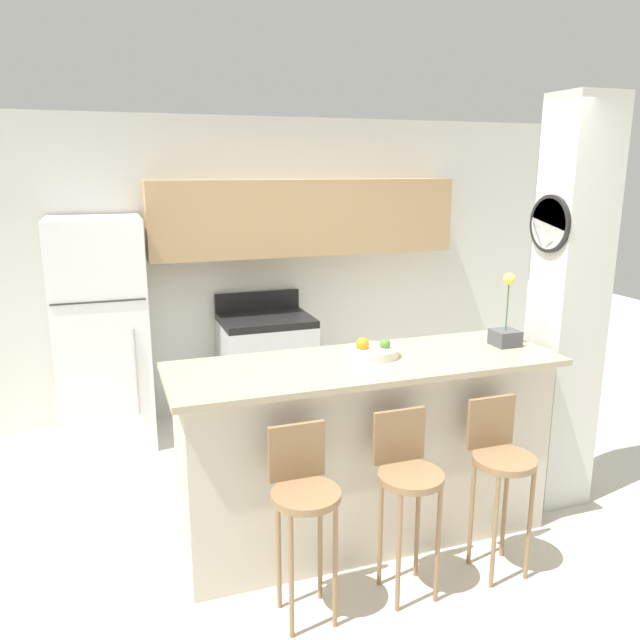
{
  "coord_description": "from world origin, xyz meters",
  "views": [
    {
      "loc": [
        -1.34,
        -3.05,
        2.12
      ],
      "look_at": [
        0.0,
        0.79,
        1.13
      ],
      "focal_mm": 35.0,
      "sensor_mm": 36.0,
      "label": 1
    }
  ],
  "objects_px": {
    "refrigerator": "(102,334)",
    "bar_stool_right": "(500,462)",
    "stove_range": "(267,367)",
    "fruit_bowl": "(373,351)",
    "bar_stool_left": "(304,497)",
    "orchid_vase": "(506,330)",
    "bar_stool_mid": "(407,478)"
  },
  "relations": [
    {
      "from": "bar_stool_left",
      "to": "orchid_vase",
      "type": "relative_size",
      "value": 2.14
    },
    {
      "from": "stove_range",
      "to": "bar_stool_left",
      "type": "relative_size",
      "value": 1.13
    },
    {
      "from": "orchid_vase",
      "to": "bar_stool_mid",
      "type": "bearing_deg",
      "value": -149.34
    },
    {
      "from": "refrigerator",
      "to": "bar_stool_mid",
      "type": "height_order",
      "value": "refrigerator"
    },
    {
      "from": "bar_stool_left",
      "to": "bar_stool_mid",
      "type": "relative_size",
      "value": 1.0
    },
    {
      "from": "bar_stool_left",
      "to": "orchid_vase",
      "type": "distance_m",
      "value": 1.65
    },
    {
      "from": "refrigerator",
      "to": "bar_stool_mid",
      "type": "xyz_separation_m",
      "value": [
        1.4,
        -2.41,
        -0.26
      ]
    },
    {
      "from": "bar_stool_left",
      "to": "bar_stool_right",
      "type": "distance_m",
      "value": 1.08
    },
    {
      "from": "refrigerator",
      "to": "bar_stool_right",
      "type": "bearing_deg",
      "value": -51.19
    },
    {
      "from": "bar_stool_left",
      "to": "bar_stool_right",
      "type": "height_order",
      "value": "same"
    },
    {
      "from": "stove_range",
      "to": "bar_stool_mid",
      "type": "bearing_deg",
      "value": -87.91
    },
    {
      "from": "bar_stool_left",
      "to": "bar_stool_mid",
      "type": "distance_m",
      "value": 0.54
    },
    {
      "from": "bar_stool_right",
      "to": "refrigerator",
      "type": "bearing_deg",
      "value": 128.81
    },
    {
      "from": "fruit_bowl",
      "to": "bar_stool_mid",
      "type": "bearing_deg",
      "value": -96.72
    },
    {
      "from": "orchid_vase",
      "to": "bar_stool_left",
      "type": "bearing_deg",
      "value": -159.56
    },
    {
      "from": "refrigerator",
      "to": "bar_stool_mid",
      "type": "bearing_deg",
      "value": -59.89
    },
    {
      "from": "refrigerator",
      "to": "bar_stool_left",
      "type": "distance_m",
      "value": 2.57
    },
    {
      "from": "stove_range",
      "to": "orchid_vase",
      "type": "distance_m",
      "value": 2.28
    },
    {
      "from": "bar_stool_mid",
      "to": "orchid_vase",
      "type": "xyz_separation_m",
      "value": [
        0.92,
        0.54,
        0.55
      ]
    },
    {
      "from": "refrigerator",
      "to": "orchid_vase",
      "type": "height_order",
      "value": "refrigerator"
    },
    {
      "from": "stove_range",
      "to": "bar_stool_mid",
      "type": "xyz_separation_m",
      "value": [
        0.09,
        -2.46,
        0.16
      ]
    },
    {
      "from": "bar_stool_left",
      "to": "refrigerator",
      "type": "bearing_deg",
      "value": 109.57
    },
    {
      "from": "bar_stool_mid",
      "to": "bar_stool_right",
      "type": "height_order",
      "value": "same"
    },
    {
      "from": "refrigerator",
      "to": "fruit_bowl",
      "type": "relative_size",
      "value": 6.09
    },
    {
      "from": "refrigerator",
      "to": "fruit_bowl",
      "type": "height_order",
      "value": "refrigerator"
    },
    {
      "from": "stove_range",
      "to": "bar_stool_mid",
      "type": "distance_m",
      "value": 2.46
    },
    {
      "from": "stove_range",
      "to": "fruit_bowl",
      "type": "bearing_deg",
      "value": -85.06
    },
    {
      "from": "orchid_vase",
      "to": "fruit_bowl",
      "type": "distance_m",
      "value": 0.85
    },
    {
      "from": "fruit_bowl",
      "to": "stove_range",
      "type": "bearing_deg",
      "value": 94.94
    },
    {
      "from": "bar_stool_mid",
      "to": "stove_range",
      "type": "bearing_deg",
      "value": 92.09
    },
    {
      "from": "refrigerator",
      "to": "bar_stool_right",
      "type": "relative_size",
      "value": 1.86
    },
    {
      "from": "orchid_vase",
      "to": "fruit_bowl",
      "type": "height_order",
      "value": "orchid_vase"
    }
  ]
}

